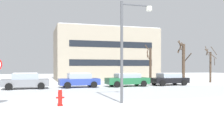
# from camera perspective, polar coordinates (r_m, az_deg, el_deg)

# --- Properties ---
(ground_plane) EXTENTS (120.00, 120.00, 0.00)m
(ground_plane) POSITION_cam_1_polar(r_m,az_deg,el_deg) (14.97, -14.96, -7.23)
(ground_plane) COLOR white
(road_surface) EXTENTS (80.00, 9.07, 0.00)m
(road_surface) POSITION_cam_1_polar(r_m,az_deg,el_deg) (18.48, -15.36, -5.71)
(road_surface) COLOR silver
(road_surface) RESTS_ON ground
(fire_hydrant) EXTENTS (0.44, 0.30, 0.93)m
(fire_hydrant) POSITION_cam_1_polar(r_m,az_deg,el_deg) (13.24, -12.07, -6.23)
(fire_hydrant) COLOR red
(fire_hydrant) RESTS_ON ground
(street_lamp) EXTENTS (1.96, 0.36, 5.81)m
(street_lamp) POSITION_cam_1_polar(r_m,az_deg,el_deg) (14.07, 3.66, 6.84)
(street_lamp) COLOR #4C4F54
(street_lamp) RESTS_ON ground
(parked_car_gray) EXTENTS (4.28, 2.16, 1.51)m
(parked_car_gray) POSITION_cam_1_polar(r_m,az_deg,el_deg) (24.16, -19.66, -2.40)
(parked_car_gray) COLOR slate
(parked_car_gray) RESTS_ON ground
(parked_car_blue) EXTENTS (4.04, 2.07, 1.46)m
(parked_car_blue) POSITION_cam_1_polar(r_m,az_deg,el_deg) (24.56, -7.70, -2.37)
(parked_car_blue) COLOR #283D93
(parked_car_blue) RESTS_ON ground
(parked_car_green) EXTENTS (4.60, 2.09, 1.40)m
(parked_car_green) POSITION_cam_1_polar(r_m,az_deg,el_deg) (25.70, 3.63, -2.26)
(parked_car_green) COLOR #1E6038
(parked_car_green) RESTS_ON ground
(parked_car_black) EXTENTS (4.26, 2.22, 1.38)m
(parked_car_black) POSITION_cam_1_polar(r_m,az_deg,el_deg) (28.10, 13.21, -2.06)
(parked_car_black) COLOR black
(parked_car_black) RESTS_ON ground
(tree_far_left) EXTENTS (1.79, 1.73, 4.89)m
(tree_far_left) POSITION_cam_1_polar(r_m,az_deg,el_deg) (34.78, 22.08, 1.12)
(tree_far_left) COLOR #423326
(tree_far_left) RESTS_ON ground
(tree_far_mid) EXTENTS (0.72, 1.09, 4.89)m
(tree_far_mid) POSITION_cam_1_polar(r_m,az_deg,el_deg) (30.81, 8.93, 1.34)
(tree_far_mid) COLOR #423326
(tree_far_mid) RESTS_ON ground
(tree_far_right) EXTENTS (1.56, 1.50, 5.63)m
(tree_far_right) POSITION_cam_1_polar(r_m,az_deg,el_deg) (33.53, 16.39, 1.97)
(tree_far_right) COLOR #423326
(tree_far_right) RESTS_ON ground
(building_far_right) EXTENTS (15.64, 9.17, 8.10)m
(building_far_right) POSITION_cam_1_polar(r_m,az_deg,el_deg) (39.61, -1.80, 3.60)
(building_far_right) COLOR #9E937F
(building_far_right) RESTS_ON ground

